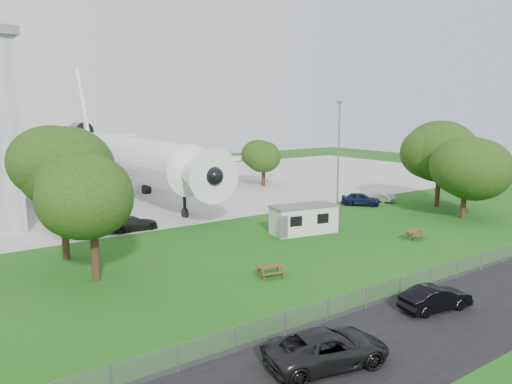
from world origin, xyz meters
TOP-DOWN VIEW (x-y plane):
  - ground at (0.00, 0.00)m, footprint 160.00×160.00m
  - asphalt_strip at (0.00, -13.00)m, footprint 120.00×8.00m
  - concrete_apron at (0.00, 38.00)m, footprint 120.00×46.00m
  - airliner at (-2.00, 35.86)m, footprint 46.36×47.73m
  - site_cabin at (3.88, 6.15)m, footprint 6.95×3.83m
  - picnic_west at (-6.04, -1.81)m, footprint 2.01×1.76m
  - picnic_east at (10.38, -1.19)m, footprint 2.14×1.93m
  - fence at (0.00, -9.50)m, footprint 58.00×0.04m
  - lamp_mast at (8.20, 6.20)m, footprint 0.16×0.16m
  - tree_west_big at (-16.33, 10.60)m, footprint 7.27×7.27m
  - tree_west_small at (-16.02, 4.51)m, footprint 7.37×7.37m
  - tree_east_front at (21.55, 1.04)m, footprint 8.13×8.13m
  - tree_east_back at (24.94, 6.49)m, footprint 8.69×8.69m
  - tree_far_apron at (17.82, 31.25)m, footprint 5.86×5.86m
  - car_centre_sedan at (-1.91, -11.94)m, footprint 4.57×2.31m
  - car_west_estate at (-11.28, -12.85)m, footprint 6.25×3.93m
  - car_ne_hatch at (18.11, 12.21)m, footprint 4.29×4.64m
  - car_ne_sedan at (22.07, 12.99)m, footprint 2.04×4.53m
  - car_apron_van at (-8.81, 16.13)m, footprint 4.94×2.12m

SIDE VIEW (x-z plane):
  - ground at x=0.00m, z-range 0.00..0.00m
  - picnic_west at x=-6.04m, z-range -0.38..0.38m
  - picnic_east at x=10.38m, z-range -0.38..0.38m
  - fence at x=0.00m, z-range -0.65..0.65m
  - asphalt_strip at x=0.00m, z-range 0.00..0.02m
  - concrete_apron at x=0.00m, z-range 0.00..0.03m
  - car_apron_van at x=-8.81m, z-range 0.00..1.42m
  - car_centre_sedan at x=-1.91m, z-range 0.00..1.44m
  - car_ne_sedan at x=22.07m, z-range 0.00..1.44m
  - car_ne_hatch at x=18.11m, z-range 0.00..1.54m
  - car_west_estate at x=-11.28m, z-range 0.00..1.61m
  - site_cabin at x=3.88m, z-range 0.00..2.62m
  - tree_far_apron at x=17.82m, z-range 0.71..8.02m
  - airliner at x=-2.00m, z-range -3.57..14.11m
  - tree_east_front at x=21.55m, z-range 0.62..10.00m
  - tree_west_small at x=-16.02m, z-range 1.11..10.72m
  - lamp_mast at x=8.20m, z-range 0.00..12.00m
  - tree_east_back at x=24.94m, z-range 1.15..12.16m
  - tree_west_big at x=-16.33m, z-range 1.71..12.42m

